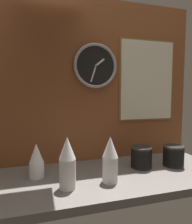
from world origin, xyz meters
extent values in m
cube|color=slate|center=(0.00, 0.00, -0.02)|extent=(1.60, 0.56, 0.04)
cube|color=brown|center=(0.00, 0.27, 0.53)|extent=(1.60, 0.03, 1.05)
cone|color=white|center=(-0.27, 0.06, 0.05)|extent=(0.08, 0.08, 0.11)
cone|color=white|center=(-0.27, 0.06, 0.07)|extent=(0.08, 0.08, 0.11)
cone|color=white|center=(-0.27, 0.06, 0.08)|extent=(0.08, 0.08, 0.11)
cone|color=white|center=(-0.27, 0.06, 0.09)|extent=(0.08, 0.08, 0.11)
cone|color=white|center=(-0.27, 0.06, 0.10)|extent=(0.08, 0.08, 0.11)
cone|color=white|center=(-0.27, 0.06, 0.12)|extent=(0.08, 0.08, 0.11)
cone|color=white|center=(-0.27, 0.06, 0.13)|extent=(0.08, 0.08, 0.11)
cone|color=white|center=(0.09, -0.10, 0.05)|extent=(0.08, 0.08, 0.11)
cone|color=white|center=(0.09, -0.10, 0.07)|extent=(0.08, 0.08, 0.11)
cone|color=white|center=(0.09, -0.10, 0.08)|extent=(0.08, 0.08, 0.11)
cone|color=white|center=(0.09, -0.10, 0.09)|extent=(0.08, 0.08, 0.11)
cone|color=white|center=(0.09, -0.10, 0.10)|extent=(0.08, 0.08, 0.11)
cone|color=white|center=(0.09, -0.10, 0.12)|extent=(0.08, 0.08, 0.11)
cone|color=white|center=(0.09, -0.10, 0.13)|extent=(0.08, 0.08, 0.11)
cone|color=white|center=(0.09, -0.10, 0.14)|extent=(0.08, 0.08, 0.11)
cone|color=white|center=(0.09, -0.10, 0.15)|extent=(0.08, 0.08, 0.11)
cone|color=white|center=(0.09, -0.10, 0.17)|extent=(0.08, 0.08, 0.11)
cone|color=white|center=(0.09, -0.10, 0.18)|extent=(0.08, 0.08, 0.11)
cone|color=white|center=(-0.13, -0.11, 0.05)|extent=(0.08, 0.08, 0.11)
cone|color=white|center=(-0.13, -0.11, 0.07)|extent=(0.08, 0.08, 0.11)
cone|color=white|center=(-0.13, -0.11, 0.08)|extent=(0.08, 0.08, 0.11)
cone|color=white|center=(-0.13, -0.11, 0.09)|extent=(0.08, 0.08, 0.11)
cone|color=white|center=(-0.13, -0.11, 0.10)|extent=(0.08, 0.08, 0.11)
cone|color=white|center=(-0.13, -0.11, 0.12)|extent=(0.08, 0.08, 0.11)
cone|color=white|center=(-0.13, -0.11, 0.13)|extent=(0.08, 0.08, 0.11)
cone|color=white|center=(-0.13, -0.11, 0.14)|extent=(0.08, 0.08, 0.11)
cone|color=white|center=(-0.13, -0.11, 0.15)|extent=(0.08, 0.08, 0.11)
cone|color=white|center=(-0.13, -0.11, 0.17)|extent=(0.08, 0.08, 0.11)
cone|color=white|center=(-0.13, -0.11, 0.18)|extent=(0.08, 0.08, 0.11)
cone|color=white|center=(-0.13, -0.11, 0.19)|extent=(0.08, 0.08, 0.11)
cylinder|color=black|center=(0.33, 0.03, 0.02)|extent=(0.12, 0.12, 0.04)
cylinder|color=black|center=(0.33, 0.03, 0.03)|extent=(0.12, 0.12, 0.04)
cylinder|color=black|center=(0.33, 0.03, 0.05)|extent=(0.12, 0.12, 0.04)
cylinder|color=black|center=(0.33, 0.03, 0.06)|extent=(0.12, 0.12, 0.04)
cylinder|color=black|center=(0.33, 0.03, 0.08)|extent=(0.12, 0.12, 0.04)
cylinder|color=black|center=(0.33, 0.03, 0.09)|extent=(0.12, 0.12, 0.04)
cylinder|color=black|center=(0.33, 0.03, 0.11)|extent=(0.12, 0.12, 0.04)
torus|color=#302D2A|center=(0.33, 0.03, 0.12)|extent=(0.13, 0.13, 0.01)
cylinder|color=black|center=(0.54, 0.00, 0.02)|extent=(0.12, 0.12, 0.04)
cylinder|color=black|center=(0.54, 0.00, 0.03)|extent=(0.12, 0.12, 0.04)
cylinder|color=black|center=(0.54, 0.00, 0.05)|extent=(0.12, 0.12, 0.04)
cylinder|color=black|center=(0.54, 0.00, 0.06)|extent=(0.12, 0.12, 0.04)
cylinder|color=black|center=(0.54, 0.00, 0.08)|extent=(0.12, 0.12, 0.04)
cylinder|color=black|center=(0.54, 0.00, 0.09)|extent=(0.12, 0.12, 0.04)
cylinder|color=black|center=(0.54, 0.00, 0.11)|extent=(0.12, 0.12, 0.04)
torus|color=#302D2A|center=(0.54, 0.00, 0.12)|extent=(0.13, 0.13, 0.01)
cylinder|color=black|center=(0.11, 0.24, 0.62)|extent=(0.28, 0.02, 0.28)
torus|color=#B2B2B7|center=(0.11, 0.23, 0.62)|extent=(0.29, 0.02, 0.29)
cube|color=white|center=(0.13, 0.23, 0.64)|extent=(0.06, 0.01, 0.05)
cube|color=white|center=(0.09, 0.23, 0.57)|extent=(0.04, 0.01, 0.11)
cylinder|color=white|center=(0.11, 0.23, 0.62)|extent=(0.01, 0.01, 0.01)
cube|color=olive|center=(0.49, 0.25, 0.53)|extent=(0.42, 0.01, 0.56)
cube|color=#EFEACC|center=(0.49, 0.24, 0.53)|extent=(0.40, 0.01, 0.54)
camera|label=1|loc=(-0.25, -1.01, 0.44)|focal=32.00mm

